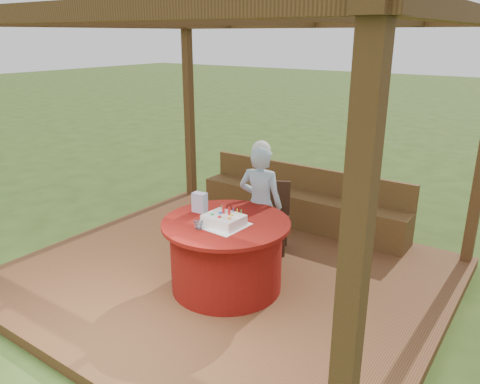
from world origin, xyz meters
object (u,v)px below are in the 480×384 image
at_px(drinking_glass, 199,225).
at_px(birthday_cake, 224,220).
at_px(elderly_woman, 260,203).
at_px(table, 226,254).
at_px(gift_bag, 200,202).
at_px(chair, 273,213).
at_px(bench, 301,206).

bearing_deg(drinking_glass, birthday_cake, 56.01).
xyz_separation_m(elderly_woman, birthday_cake, (0.08, -0.79, 0.08)).
relative_size(table, elderly_woman, 0.90).
distance_m(gift_bag, drinking_glass, 0.47).
bearing_deg(chair, drinking_glass, -89.77).
bearing_deg(elderly_woman, drinking_glass, -93.70).
xyz_separation_m(birthday_cake, drinking_glass, (-0.14, -0.21, -0.01)).
xyz_separation_m(bench, drinking_glass, (0.08, -2.28, 0.52)).
distance_m(chair, drinking_glass, 1.44).
xyz_separation_m(bench, table, (0.18, -1.97, 0.11)).
relative_size(table, gift_bag, 6.20).
height_order(table, birthday_cake, birthday_cake).
xyz_separation_m(table, drinking_glass, (-0.10, -0.31, 0.41)).
relative_size(table, drinking_glass, 14.03).
height_order(bench, table, bench).
bearing_deg(bench, birthday_cake, -83.74).
bearing_deg(bench, elderly_woman, -83.42).
height_order(table, drinking_glass, drinking_glass).
relative_size(elderly_woman, gift_bag, 6.86).
bearing_deg(table, bench, 95.22).
bearing_deg(gift_bag, birthday_cake, -23.98).
bearing_deg(table, birthday_cake, -64.12).
bearing_deg(table, chair, 95.39).
height_order(chair, elderly_woman, elderly_woman).
xyz_separation_m(gift_bag, drinking_glass, (0.29, -0.37, -0.06)).
distance_m(birthday_cake, drinking_glass, 0.26).
bearing_deg(chair, birthday_cake, -82.81).
distance_m(elderly_woman, gift_bag, 0.74).
bearing_deg(chair, gift_bag, -105.39).
bearing_deg(chair, elderly_woman, -80.00).
bearing_deg(bench, chair, -85.00).
bearing_deg(birthday_cake, drinking_glass, -123.99).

